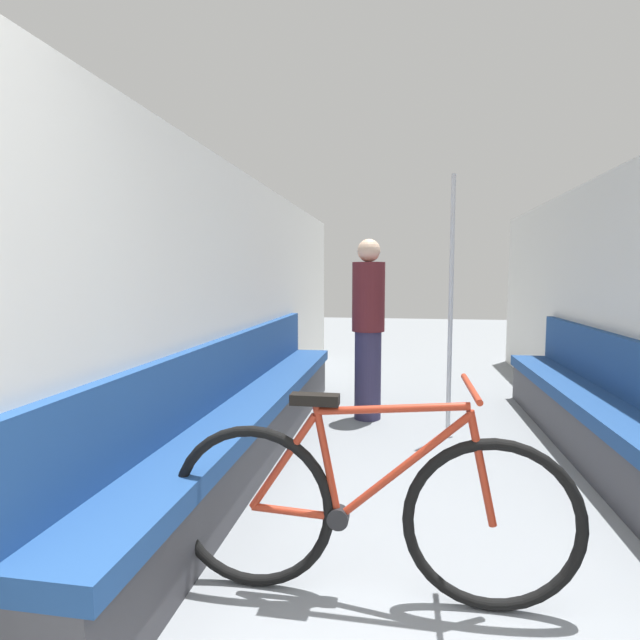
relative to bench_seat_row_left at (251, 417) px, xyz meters
The scene contains 6 objects.
wall_left 0.81m from the bench_seat_row_left, behind, with size 0.10×9.17×2.16m, color silver.
bench_seat_row_left is the anchor object (origin of this frame).
bench_seat_row_right 2.48m from the bench_seat_row_left, ahead, with size 0.42×4.43×0.90m.
bicycle 1.73m from the bench_seat_row_left, 56.63° to the right, with size 1.69×0.46×0.91m.
grab_pole_near 1.80m from the bench_seat_row_left, 26.77° to the left, with size 0.08×0.08×2.14m.
passenger_standing 1.50m from the bench_seat_row_left, 56.54° to the left, with size 0.30×0.30×1.66m.
Camera 1 is at (-0.16, -0.44, 1.34)m, focal length 28.00 mm.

